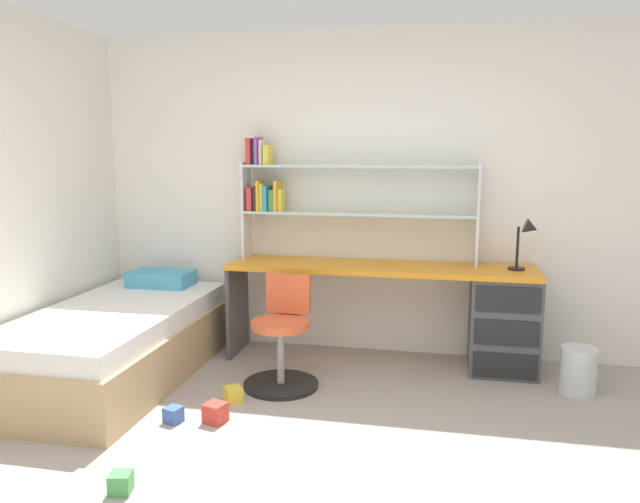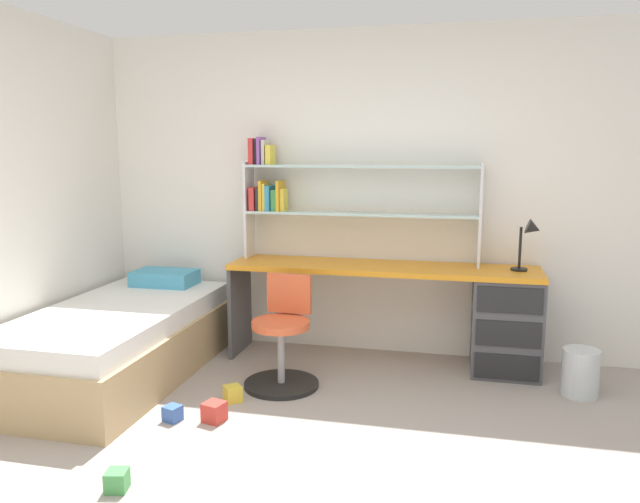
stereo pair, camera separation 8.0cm
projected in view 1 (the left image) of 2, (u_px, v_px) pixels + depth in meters
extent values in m
cube|color=white|center=(372.00, 194.00, 4.87)|extent=(5.45, 0.06, 2.55)
cube|color=orange|center=(380.00, 268.00, 4.63)|extent=(2.33, 0.52, 0.04)
cube|color=#4C4C51|center=(503.00, 323.00, 4.51)|extent=(0.49, 0.49, 0.72)
cube|color=#4C4C51|center=(237.00, 308.00, 4.93)|extent=(0.03, 0.46, 0.72)
cube|color=black|center=(505.00, 366.00, 4.31)|extent=(0.44, 0.01, 0.18)
cube|color=black|center=(506.00, 333.00, 4.27)|extent=(0.44, 0.01, 0.18)
cube|color=black|center=(508.00, 300.00, 4.23)|extent=(0.44, 0.01, 0.18)
cube|color=silver|center=(246.00, 210.00, 4.93)|extent=(0.02, 0.22, 0.77)
cube|color=silver|center=(478.00, 215.00, 4.56)|extent=(0.02, 0.22, 0.77)
cube|color=silver|center=(357.00, 214.00, 4.74)|extent=(1.79, 0.22, 0.02)
cube|color=silver|center=(358.00, 166.00, 4.68)|extent=(1.79, 0.22, 0.02)
cube|color=red|center=(252.00, 199.00, 4.90)|extent=(0.04, 0.19, 0.18)
cube|color=#26262D|center=(257.00, 199.00, 4.89)|extent=(0.02, 0.17, 0.18)
cube|color=gold|center=(260.00, 195.00, 4.88)|extent=(0.02, 0.17, 0.24)
cube|color=yellow|center=(263.00, 197.00, 4.88)|extent=(0.02, 0.16, 0.21)
cube|color=#338CBF|center=(268.00, 198.00, 4.87)|extent=(0.03, 0.18, 0.20)
cube|color=#4CA559|center=(273.00, 200.00, 4.87)|extent=(0.04, 0.13, 0.17)
cube|color=gold|center=(278.00, 196.00, 4.85)|extent=(0.02, 0.19, 0.24)
cube|color=yellow|center=(281.00, 200.00, 4.85)|extent=(0.03, 0.13, 0.17)
cube|color=red|center=(251.00, 151.00, 4.84)|extent=(0.04, 0.18, 0.20)
cube|color=#26262D|center=(255.00, 152.00, 4.83)|extent=(0.02, 0.12, 0.20)
cube|color=purple|center=(259.00, 151.00, 4.83)|extent=(0.02, 0.18, 0.21)
cube|color=beige|center=(262.00, 152.00, 4.82)|extent=(0.03, 0.14, 0.19)
cube|color=yellow|center=(268.00, 155.00, 4.81)|extent=(0.04, 0.16, 0.15)
cylinder|color=black|center=(516.00, 269.00, 4.46)|extent=(0.12, 0.12, 0.02)
cylinder|color=black|center=(518.00, 247.00, 4.43)|extent=(0.02, 0.02, 0.30)
cone|color=black|center=(531.00, 228.00, 4.34)|extent=(0.12, 0.11, 0.13)
cylinder|color=black|center=(281.00, 384.00, 4.24)|extent=(0.52, 0.52, 0.03)
cylinder|color=#A5A8AD|center=(281.00, 357.00, 4.21)|extent=(0.05, 0.05, 0.42)
cylinder|color=#D85933|center=(280.00, 324.00, 4.17)|extent=(0.40, 0.40, 0.05)
cube|color=#D85933|center=(288.00, 294.00, 4.31)|extent=(0.32, 0.06, 0.28)
cube|color=tan|center=(116.00, 352.00, 4.38)|extent=(1.02, 1.99, 0.38)
cube|color=white|center=(114.00, 318.00, 4.34)|extent=(0.96, 1.93, 0.14)
cube|color=#4CA5CC|center=(161.00, 278.00, 5.04)|extent=(0.50, 0.32, 0.12)
cylinder|color=silver|center=(578.00, 371.00, 4.10)|extent=(0.24, 0.24, 0.32)
cube|color=#479E51|center=(121.00, 483.00, 2.93)|extent=(0.12, 0.12, 0.10)
cube|color=gold|center=(233.00, 394.00, 3.98)|extent=(0.15, 0.15, 0.10)
cube|color=red|center=(215.00, 413.00, 3.68)|extent=(0.14, 0.14, 0.12)
cube|color=#3860B7|center=(173.00, 415.00, 3.68)|extent=(0.12, 0.12, 0.09)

